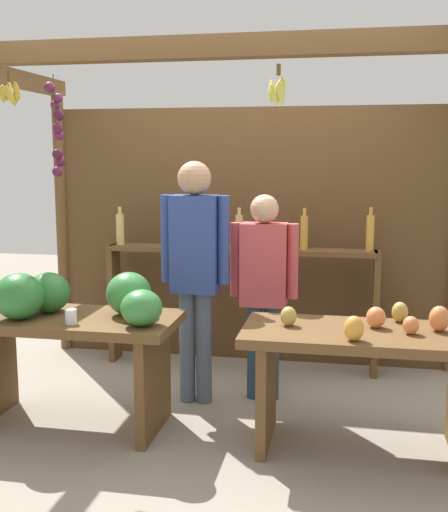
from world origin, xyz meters
The scene contains 7 objects.
ground_plane centered at (0.00, 0.00, 0.00)m, with size 12.00×12.00×0.00m, color gray.
market_stall centered at (-0.01, 0.44, 1.36)m, with size 3.46×1.90×2.37m.
fruit_counter_left centered at (-0.89, -0.68, 0.68)m, with size 1.40×0.67×1.02m.
fruit_counter_right centered at (0.93, -0.67, 0.55)m, with size 1.40×0.64×0.88m.
bottle_shelf_unit centered at (-0.04, 0.67, 0.79)m, with size 2.22×0.22×1.34m.
vendor_man centered at (-0.21, -0.13, 1.03)m, with size 0.48×0.23×1.70m.
vendor_woman centered at (0.25, 0.02, 0.87)m, with size 0.48×0.20×1.47m.
Camera 1 is at (0.79, -4.33, 1.73)m, focal length 44.50 mm.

